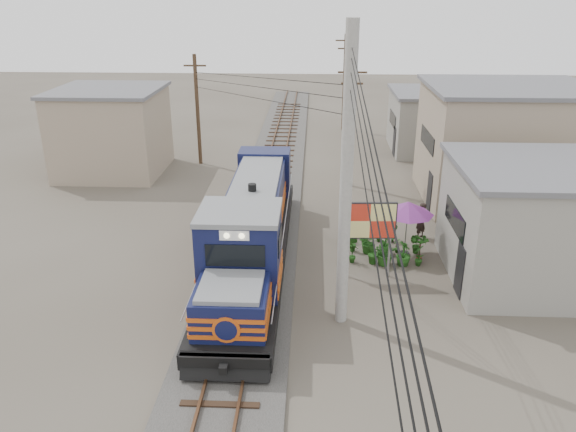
{
  "coord_description": "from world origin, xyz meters",
  "views": [
    {
      "loc": [
        2.45,
        -17.39,
        10.78
      ],
      "look_at": [
        1.46,
        3.63,
        2.2
      ],
      "focal_mm": 35.0,
      "sensor_mm": 36.0,
      "label": 1
    }
  ],
  "objects_px": {
    "locomotive": "(252,230)",
    "vendor": "(421,221)",
    "market_umbrella": "(408,208)",
    "billboard": "(370,223)"
  },
  "relations": [
    {
      "from": "billboard",
      "to": "vendor",
      "type": "xyz_separation_m",
      "value": [
        2.74,
        3.87,
        -1.47
      ]
    },
    {
      "from": "market_umbrella",
      "to": "vendor",
      "type": "height_order",
      "value": "market_umbrella"
    },
    {
      "from": "market_umbrella",
      "to": "vendor",
      "type": "bearing_deg",
      "value": 62.11
    },
    {
      "from": "locomotive",
      "to": "market_umbrella",
      "type": "xyz_separation_m",
      "value": [
        6.48,
        1.48,
        0.5
      ]
    },
    {
      "from": "locomotive",
      "to": "billboard",
      "type": "relative_size",
      "value": 4.78
    },
    {
      "from": "locomotive",
      "to": "vendor",
      "type": "bearing_deg",
      "value": 23.76
    },
    {
      "from": "locomotive",
      "to": "vendor",
      "type": "xyz_separation_m",
      "value": [
        7.42,
        3.27,
        -0.79
      ]
    },
    {
      "from": "locomotive",
      "to": "vendor",
      "type": "height_order",
      "value": "locomotive"
    },
    {
      "from": "vendor",
      "to": "billboard",
      "type": "bearing_deg",
      "value": 10.52
    },
    {
      "from": "locomotive",
      "to": "market_umbrella",
      "type": "distance_m",
      "value": 6.66
    }
  ]
}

